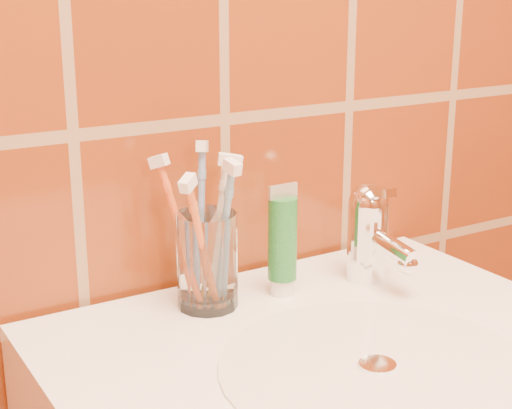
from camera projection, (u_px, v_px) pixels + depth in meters
glass_tumbler at (207, 260)px, 0.86m from camera, size 0.08×0.08×0.11m
toothpaste_tube at (282, 244)px, 0.89m from camera, size 0.04×0.03×0.13m
faucet at (370, 229)px, 0.93m from camera, size 0.05×0.11×0.12m
toothbrush_0 at (219, 231)px, 0.86m from camera, size 0.08×0.07×0.18m
toothbrush_1 at (182, 233)px, 0.85m from camera, size 0.11×0.13×0.19m
toothbrush_2 at (202, 246)px, 0.82m from camera, size 0.13×0.12×0.18m
toothbrush_3 at (201, 224)px, 0.87m from camera, size 0.09×0.10×0.20m
toothbrush_4 at (223, 236)px, 0.84m from camera, size 0.04×0.10×0.19m
toothbrush_5 at (217, 231)px, 0.86m from camera, size 0.07×0.07×0.18m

